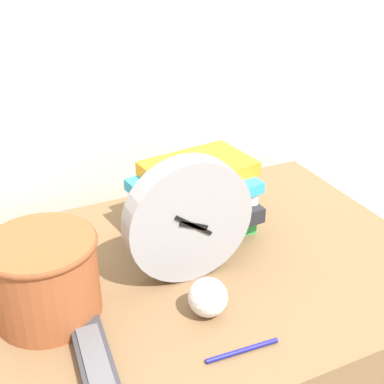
{
  "coord_description": "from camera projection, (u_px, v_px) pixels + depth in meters",
  "views": [
    {
      "loc": [
        -0.33,
        -0.44,
        1.38
      ],
      "look_at": [
        0.06,
        0.39,
        0.89
      ],
      "focal_mm": 50.0,
      "sensor_mm": 36.0,
      "label": 1
    }
  ],
  "objects": [
    {
      "name": "tv_remote",
      "position": [
        95.0,
        362.0,
        0.82
      ],
      "size": [
        0.07,
        0.19,
        0.02
      ],
      "color": "#333338",
      "rests_on": "desk"
    },
    {
      "name": "desk_clock",
      "position": [
        189.0,
        220.0,
        0.97
      ],
      "size": [
        0.24,
        0.05,
        0.24
      ],
      "color": "#99999E",
      "rests_on": "desk"
    },
    {
      "name": "crumpled_paper_ball",
      "position": [
        210.0,
        296.0,
        0.92
      ],
      "size": [
        0.07,
        0.07,
        0.07
      ],
      "color": "white",
      "rests_on": "desk"
    },
    {
      "name": "basket",
      "position": [
        44.0,
        275.0,
        0.89
      ],
      "size": [
        0.19,
        0.19,
        0.15
      ],
      "color": "#994C28",
      "rests_on": "desk"
    },
    {
      "name": "book_stack",
      "position": [
        198.0,
        197.0,
        1.14
      ],
      "size": [
        0.27,
        0.22,
        0.15
      ],
      "color": "green",
      "rests_on": "desk"
    },
    {
      "name": "wall_back",
      "position": [
        99.0,
        2.0,
        1.14
      ],
      "size": [
        6.0,
        0.04,
        2.4
      ],
      "color": "silver",
      "rests_on": "ground_plane"
    },
    {
      "name": "pen",
      "position": [
        242.0,
        351.0,
        0.85
      ],
      "size": [
        0.13,
        0.02,
        0.01
      ],
      "color": "navy",
      "rests_on": "desk"
    }
  ]
}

